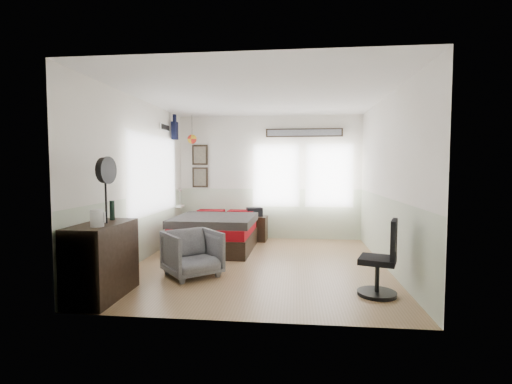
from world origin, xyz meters
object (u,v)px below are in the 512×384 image
bed (217,232)px  dresser (102,261)px  armchair (192,253)px  nightstand (255,228)px  task_chair (382,265)px

bed → dresser: (-0.80, -2.87, 0.13)m
dresser → bed: bearing=74.3°
armchair → nightstand: 2.76m
bed → dresser: size_ratio=2.05×
nightstand → task_chair: size_ratio=0.55×
armchair → task_chair: 2.59m
dresser → task_chair: 3.39m
armchair → nightstand: size_ratio=1.39×
dresser → nightstand: 3.95m
armchair → bed: bearing=50.8°
dresser → task_chair: size_ratio=1.06×
dresser → task_chair: bearing=6.8°
dresser → armchair: size_ratio=1.37×
dresser → task_chair: (3.37, 0.40, -0.06)m
dresser → armchair: bearing=49.3°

